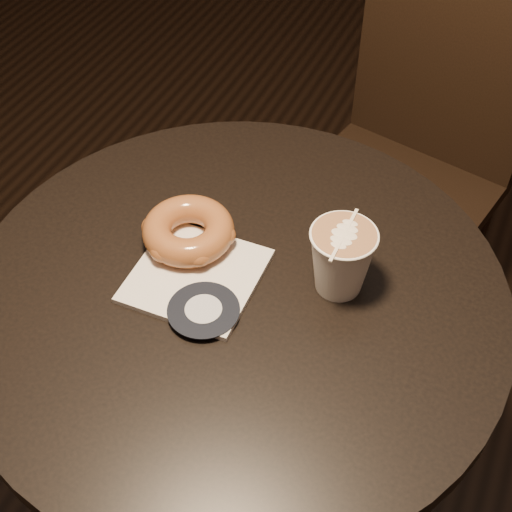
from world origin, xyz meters
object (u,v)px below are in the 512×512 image
(latte_cup, at_px, (341,260))
(cafe_table, at_px, (238,374))
(doughnut, at_px, (188,230))
(chair, at_px, (417,137))
(pastry_bag, at_px, (196,276))

(latte_cup, bearing_deg, cafe_table, -154.35)
(doughnut, height_order, latte_cup, latte_cup)
(chair, xyz_separation_m, doughnut, (-0.17, -0.64, 0.24))
(pastry_bag, relative_size, latte_cup, 1.68)
(cafe_table, bearing_deg, chair, 82.94)
(cafe_table, bearing_deg, doughnut, 154.96)
(cafe_table, height_order, pastry_bag, pastry_bag)
(pastry_bag, xyz_separation_m, doughnut, (-0.04, 0.05, 0.02))
(doughnut, bearing_deg, cafe_table, -25.04)
(chair, relative_size, doughnut, 7.84)
(cafe_table, distance_m, pastry_bag, 0.21)
(doughnut, bearing_deg, latte_cup, 4.29)
(chair, bearing_deg, doughnut, -93.12)
(cafe_table, bearing_deg, latte_cup, 25.65)
(latte_cup, bearing_deg, chair, 93.08)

